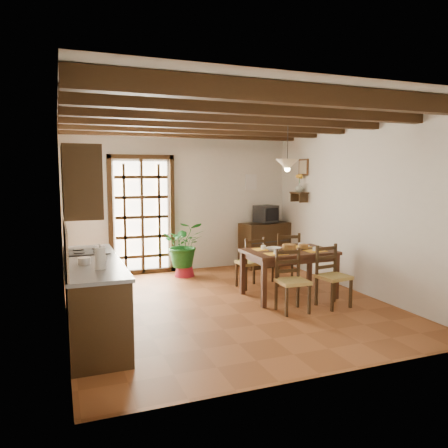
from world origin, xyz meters
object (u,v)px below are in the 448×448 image
chair_far_left (250,272)px  potted_plant (184,246)px  sideboard (266,244)px  chair_far_right (286,268)px  crt_tv (266,214)px  dining_table (289,256)px  chair_near_left (292,292)px  pendant_lamp (287,164)px  kitchen_counter (93,297)px  chair_near_right (333,288)px

chair_far_left → potted_plant: 1.49m
chair_far_left → sideboard: (1.02, 1.49, 0.18)m
chair_far_right → potted_plant: (-1.49, 1.20, 0.28)m
chair_far_right → crt_tv: size_ratio=1.85×
dining_table → chair_near_left: chair_near_left is taller
chair_far_left → pendant_lamp: 1.93m
chair_near_left → potted_plant: bearing=109.8°
chair_near_left → kitchen_counter: bearing=-179.1°
chair_far_left → chair_near_right: bearing=110.5°
chair_far_right → sideboard: chair_far_right is taller
chair_far_left → chair_far_right: bearing=174.5°
chair_near_right → potted_plant: (-1.50, 2.59, 0.29)m
kitchen_counter → sideboard: 4.64m
pendant_lamp → sideboard: bearing=72.0°
kitchen_counter → dining_table: kitchen_counter is taller
kitchen_counter → chair_near_right: kitchen_counter is taller
potted_plant → chair_near_right: bearing=-59.9°
dining_table → potted_plant: bearing=121.1°
chair_near_right → chair_far_right: bearing=82.0°
dining_table → chair_far_right: bearing=64.1°
potted_plant → chair_near_left: bearing=-72.4°
kitchen_counter → chair_far_right: 3.60m
chair_far_left → sideboard: 1.82m
sideboard → dining_table: bearing=-117.7°
sideboard → crt_tv: size_ratio=2.15×
kitchen_counter → chair_far_left: bearing=26.6°
dining_table → crt_tv: size_ratio=2.75×
chair_near_left → chair_far_right: bearing=66.6°
dining_table → sideboard: (0.68, 2.19, -0.19)m
crt_tv → potted_plant: (-1.84, -0.28, -0.53)m
kitchen_counter → chair_near_left: 2.68m
dining_table → potted_plant: 2.23m
dining_table → chair_far_left: bearing=116.0°
kitchen_counter → chair_near_left: bearing=-1.3°
crt_tv → potted_plant: potted_plant is taller
chair_far_right → chair_near_right: bearing=101.7°
sideboard → crt_tv: crt_tv is taller
crt_tv → chair_near_right: bearing=-113.5°
dining_table → chair_near_right: bearing=-64.1°
potted_plant → pendant_lamp: 2.62m
chair_near_left → chair_near_right: (0.68, 0.00, 0.00)m
sideboard → pendant_lamp: 2.73m
dining_table → pendant_lamp: (-0.00, 0.10, 1.43)m
kitchen_counter → pendant_lamp: bearing=13.8°
crt_tv → chair_near_left: bearing=-126.2°
kitchen_counter → crt_tv: kitchen_counter is taller
chair_near_left → chair_far_right: (0.67, 1.39, 0.01)m
kitchen_counter → potted_plant: bearing=54.0°
chair_near_right → pendant_lamp: 1.99m
chair_far_left → potted_plant: potted_plant is taller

